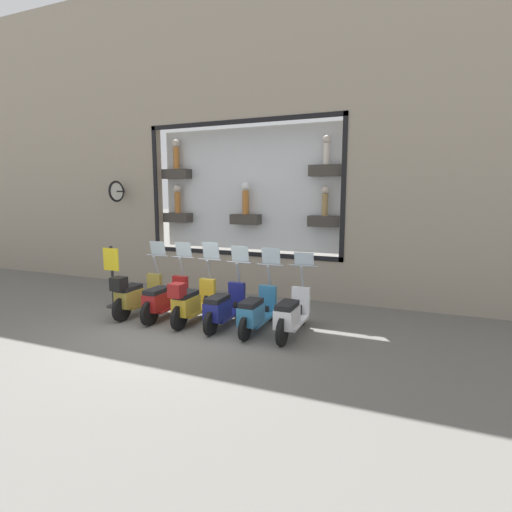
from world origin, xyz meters
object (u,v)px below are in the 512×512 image
object	(u,v)px
scooter_navy_2	(224,307)
scooter_teal_1	(256,311)
scooter_yellow_3	(192,301)
scooter_red_4	(165,299)
scooter_olive_5	(136,295)
shop_sign_post	(112,275)
scooter_white_0	(292,314)

from	to	relation	value
scooter_navy_2	scooter_teal_1	bearing A→B (deg)	-90.08
scooter_yellow_3	scooter_red_4	size ratio (longest dim) A/B	1.00
scooter_teal_1	scooter_olive_5	bearing A→B (deg)	91.04
scooter_red_4	scooter_olive_5	world-z (taller)	scooter_red_4
scooter_teal_1	shop_sign_post	xyz separation A→B (m)	(0.30, 3.96, 0.39)
scooter_red_4	shop_sign_post	world-z (taller)	scooter_red_4
scooter_navy_2	scooter_olive_5	bearing A→B (deg)	91.41
scooter_white_0	scooter_yellow_3	bearing A→B (deg)	91.50
scooter_white_0	scooter_navy_2	distance (m)	1.48
scooter_white_0	scooter_teal_1	distance (m)	0.74
scooter_white_0	scooter_red_4	bearing A→B (deg)	89.95
scooter_yellow_3	scooter_red_4	distance (m)	0.74
scooter_red_4	scooter_olive_5	xyz separation A→B (m)	(-0.06, 0.74, 0.04)
scooter_white_0	scooter_yellow_3	size ratio (longest dim) A/B	1.00
scooter_red_4	shop_sign_post	xyz separation A→B (m)	(0.29, 1.73, 0.37)
scooter_navy_2	shop_sign_post	world-z (taller)	scooter_navy_2
scooter_teal_1	scooter_yellow_3	size ratio (longest dim) A/B	0.99
shop_sign_post	scooter_yellow_3	bearing A→B (deg)	-98.11
scooter_red_4	scooter_yellow_3	bearing A→B (deg)	-94.69
scooter_navy_2	shop_sign_post	distance (m)	3.25
scooter_white_0	scooter_yellow_3	xyz separation A→B (m)	(-0.06, 2.22, 0.04)
scooter_white_0	scooter_red_4	size ratio (longest dim) A/B	1.00
scooter_yellow_3	scooter_red_4	xyz separation A→B (m)	(0.06, 0.74, -0.04)
scooter_navy_2	scooter_red_4	bearing A→B (deg)	89.81
scooter_white_0	shop_sign_post	bearing A→B (deg)	86.41
scooter_red_4	scooter_white_0	bearing A→B (deg)	-90.05
scooter_teal_1	scooter_yellow_3	xyz separation A→B (m)	(-0.05, 1.48, 0.06)
scooter_yellow_3	scooter_navy_2	bearing A→B (deg)	-85.70
scooter_navy_2	scooter_olive_5	distance (m)	2.22
shop_sign_post	scooter_olive_5	bearing A→B (deg)	-109.50
scooter_white_0	scooter_teal_1	world-z (taller)	scooter_teal_1
scooter_white_0	scooter_navy_2	world-z (taller)	scooter_navy_2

